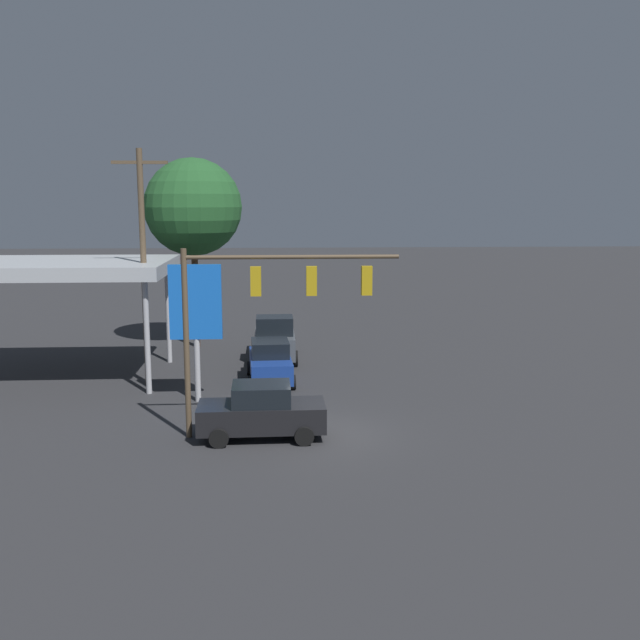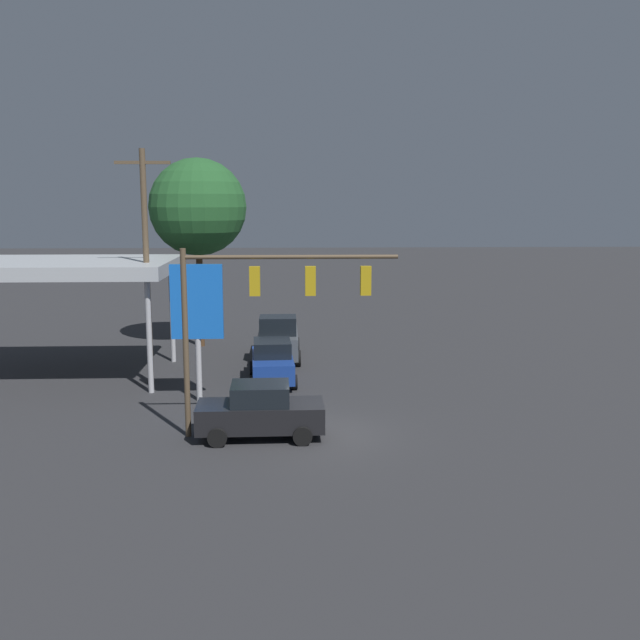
{
  "view_description": "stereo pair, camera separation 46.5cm",
  "coord_description": "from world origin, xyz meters",
  "px_view_note": "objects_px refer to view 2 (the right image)",
  "views": [
    {
      "loc": [
        1.55,
        24.16,
        8.19
      ],
      "look_at": [
        0.0,
        -2.0,
        3.77
      ],
      "focal_mm": 40.0,
      "sensor_mm": 36.0,
      "label": 1
    },
    {
      "loc": [
        1.08,
        24.19,
        8.19
      ],
      "look_at": [
        0.0,
        -2.0,
        3.77
      ],
      "focal_mm": 40.0,
      "sensor_mm": 36.0,
      "label": 2
    }
  ],
  "objects_px": {
    "traffic_signal_assembly": "(266,298)",
    "sedan_far": "(260,411)",
    "sedan_waiting": "(272,361)",
    "utility_pole": "(146,262)",
    "street_tree": "(198,207)",
    "pickup_parked": "(278,339)",
    "price_sign": "(197,307)"
  },
  "relations": [
    {
      "from": "utility_pole",
      "to": "street_tree",
      "type": "xyz_separation_m",
      "value": [
        -1.28,
        -8.19,
        2.3
      ]
    },
    {
      "from": "traffic_signal_assembly",
      "to": "sedan_far",
      "type": "xyz_separation_m",
      "value": [
        0.23,
        0.26,
        -3.95
      ]
    },
    {
      "from": "pickup_parked",
      "to": "street_tree",
      "type": "xyz_separation_m",
      "value": [
        4.41,
        -3.73,
        6.68
      ]
    },
    {
      "from": "utility_pole",
      "to": "sedan_far",
      "type": "xyz_separation_m",
      "value": [
        -5.29,
        7.79,
        -4.53
      ]
    },
    {
      "from": "traffic_signal_assembly",
      "to": "sedan_waiting",
      "type": "bearing_deg",
      "value": -89.94
    },
    {
      "from": "utility_pole",
      "to": "sedan_waiting",
      "type": "xyz_separation_m",
      "value": [
        -5.51,
        0.09,
        -4.53
      ]
    },
    {
      "from": "utility_pole",
      "to": "street_tree",
      "type": "height_order",
      "value": "street_tree"
    },
    {
      "from": "price_sign",
      "to": "street_tree",
      "type": "bearing_deg",
      "value": -83.47
    },
    {
      "from": "street_tree",
      "to": "sedan_waiting",
      "type": "bearing_deg",
      "value": 117.05
    },
    {
      "from": "traffic_signal_assembly",
      "to": "sedan_waiting",
      "type": "relative_size",
      "value": 1.64
    },
    {
      "from": "utility_pole",
      "to": "pickup_parked",
      "type": "xyz_separation_m",
      "value": [
        -5.7,
        -4.46,
        -4.37
      ]
    },
    {
      "from": "price_sign",
      "to": "sedan_far",
      "type": "distance_m",
      "value": 6.23
    },
    {
      "from": "sedan_waiting",
      "to": "sedan_far",
      "type": "xyz_separation_m",
      "value": [
        0.22,
        7.7,
        0.0
      ]
    },
    {
      "from": "price_sign",
      "to": "street_tree",
      "type": "height_order",
      "value": "street_tree"
    },
    {
      "from": "utility_pole",
      "to": "sedan_waiting",
      "type": "bearing_deg",
      "value": 179.05
    },
    {
      "from": "traffic_signal_assembly",
      "to": "sedan_far",
      "type": "relative_size",
      "value": 1.67
    },
    {
      "from": "utility_pole",
      "to": "sedan_waiting",
      "type": "height_order",
      "value": "utility_pole"
    },
    {
      "from": "utility_pole",
      "to": "sedan_far",
      "type": "relative_size",
      "value": 2.34
    },
    {
      "from": "sedan_far",
      "to": "street_tree",
      "type": "relative_size",
      "value": 0.42
    },
    {
      "from": "traffic_signal_assembly",
      "to": "sedan_far",
      "type": "distance_m",
      "value": 3.96
    },
    {
      "from": "traffic_signal_assembly",
      "to": "utility_pole",
      "type": "height_order",
      "value": "utility_pole"
    },
    {
      "from": "street_tree",
      "to": "traffic_signal_assembly",
      "type": "bearing_deg",
      "value": 105.08
    },
    {
      "from": "traffic_signal_assembly",
      "to": "sedan_waiting",
      "type": "xyz_separation_m",
      "value": [
        0.01,
        -7.44,
        -3.95
      ]
    },
    {
      "from": "utility_pole",
      "to": "pickup_parked",
      "type": "bearing_deg",
      "value": -141.92
    },
    {
      "from": "sedan_far",
      "to": "pickup_parked",
      "type": "bearing_deg",
      "value": -92.98
    },
    {
      "from": "price_sign",
      "to": "sedan_far",
      "type": "height_order",
      "value": "price_sign"
    },
    {
      "from": "pickup_parked",
      "to": "sedan_far",
      "type": "height_order",
      "value": "pickup_parked"
    },
    {
      "from": "traffic_signal_assembly",
      "to": "sedan_far",
      "type": "bearing_deg",
      "value": 48.36
    },
    {
      "from": "pickup_parked",
      "to": "sedan_waiting",
      "type": "distance_m",
      "value": 4.56
    },
    {
      "from": "price_sign",
      "to": "sedan_far",
      "type": "xyz_separation_m",
      "value": [
        -2.72,
        4.76,
        -2.96
      ]
    },
    {
      "from": "sedan_far",
      "to": "street_tree",
      "type": "bearing_deg",
      "value": -76.99
    },
    {
      "from": "utility_pole",
      "to": "traffic_signal_assembly",
      "type": "bearing_deg",
      "value": 126.22
    }
  ]
}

